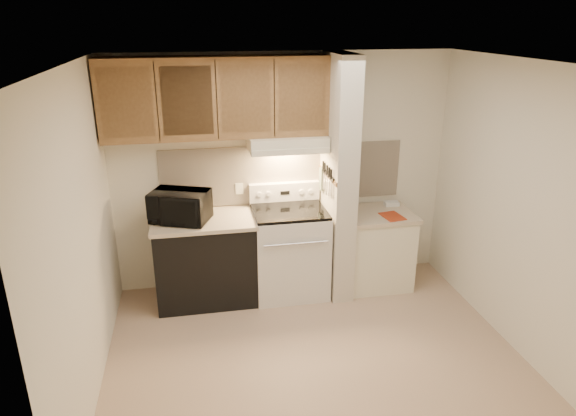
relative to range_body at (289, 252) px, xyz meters
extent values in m
plane|color=tan|center=(0.00, -1.16, -0.46)|extent=(3.60, 3.60, 0.00)
plane|color=white|center=(0.00, -1.16, 2.04)|extent=(3.60, 3.60, 0.00)
cube|color=#EDE5CD|center=(0.00, 0.34, 0.79)|extent=(3.60, 2.50, 0.02)
cube|color=#EDE5CD|center=(-1.80, -1.16, 0.79)|extent=(0.02, 3.00, 2.50)
cube|color=#EDE5CD|center=(1.80, -1.16, 0.79)|extent=(0.02, 3.00, 2.50)
cube|color=#FFEACE|center=(0.00, 0.33, 0.78)|extent=(2.60, 0.02, 0.63)
cube|color=silver|center=(0.00, 0.00, 0.00)|extent=(0.76, 0.65, 0.92)
cube|color=black|center=(0.00, -0.32, 0.04)|extent=(0.50, 0.01, 0.30)
cylinder|color=silver|center=(0.00, -0.35, 0.26)|extent=(0.65, 0.02, 0.02)
cube|color=black|center=(0.00, 0.00, 0.48)|extent=(0.74, 0.64, 0.03)
cube|color=silver|center=(0.00, 0.28, 0.59)|extent=(0.76, 0.08, 0.20)
cube|color=black|center=(0.00, 0.24, 0.59)|extent=(0.10, 0.01, 0.04)
cylinder|color=silver|center=(-0.28, 0.24, 0.59)|extent=(0.05, 0.02, 0.05)
cylinder|color=silver|center=(-0.18, 0.24, 0.59)|extent=(0.05, 0.02, 0.05)
cylinder|color=silver|center=(0.18, 0.24, 0.59)|extent=(0.05, 0.02, 0.05)
cylinder|color=silver|center=(0.28, 0.24, 0.59)|extent=(0.05, 0.02, 0.05)
cube|color=black|center=(-0.88, 0.01, -0.03)|extent=(1.00, 0.63, 0.87)
cube|color=beige|center=(-0.88, 0.01, 0.43)|extent=(1.04, 0.67, 0.04)
cube|color=black|center=(-1.01, -0.07, 0.46)|extent=(0.25, 0.09, 0.02)
cylinder|color=#2C6058|center=(-1.23, -0.09, 0.50)|extent=(0.11, 0.11, 0.10)
cube|color=#EEEACB|center=(-0.48, 0.32, 0.64)|extent=(0.08, 0.01, 0.12)
imported|color=black|center=(-1.10, -0.01, 0.60)|extent=(0.65, 0.55, 0.31)
cube|color=beige|center=(0.51, -0.01, 0.79)|extent=(0.22, 0.70, 2.50)
cube|color=olive|center=(0.39, -0.01, 0.84)|extent=(0.01, 0.70, 0.04)
cube|color=black|center=(0.39, -0.06, 0.86)|extent=(0.02, 0.42, 0.04)
cube|color=silver|center=(0.38, -0.21, 0.76)|extent=(0.01, 0.03, 0.16)
cylinder|color=black|center=(0.38, -0.21, 0.91)|extent=(0.02, 0.02, 0.10)
cube|color=silver|center=(0.38, -0.15, 0.75)|extent=(0.01, 0.04, 0.18)
cylinder|color=black|center=(0.38, -0.14, 0.91)|extent=(0.02, 0.02, 0.10)
cube|color=silver|center=(0.38, -0.05, 0.74)|extent=(0.01, 0.04, 0.20)
cylinder|color=black|center=(0.38, -0.06, 0.91)|extent=(0.02, 0.02, 0.10)
cube|color=silver|center=(0.38, 0.02, 0.76)|extent=(0.01, 0.04, 0.16)
cylinder|color=black|center=(0.38, 0.03, 0.91)|extent=(0.02, 0.02, 0.10)
cube|color=silver|center=(0.38, 0.09, 0.75)|extent=(0.01, 0.04, 0.18)
cylinder|color=black|center=(0.38, 0.10, 0.91)|extent=(0.02, 0.02, 0.10)
cube|color=slate|center=(0.38, 0.17, 0.75)|extent=(0.03, 0.10, 0.24)
cube|color=#EEEACB|center=(0.97, -0.01, -0.06)|extent=(0.70, 0.60, 0.81)
cube|color=beige|center=(0.97, -0.01, 0.37)|extent=(0.74, 0.64, 0.04)
cube|color=#AC3417|center=(1.07, -0.16, 0.39)|extent=(0.23, 0.29, 0.01)
cube|color=white|center=(1.19, 0.17, 0.41)|extent=(0.16, 0.11, 0.04)
cube|color=#EEEACB|center=(0.00, 0.12, 1.17)|extent=(0.78, 0.44, 0.15)
cube|color=#EEEACB|center=(0.00, -0.08, 1.12)|extent=(0.78, 0.04, 0.06)
cube|color=olive|center=(-0.69, 0.17, 1.62)|extent=(2.18, 0.33, 0.77)
cube|color=olive|center=(-1.51, 0.01, 1.62)|extent=(0.46, 0.01, 0.63)
cube|color=black|center=(-1.23, 0.01, 1.62)|extent=(0.01, 0.01, 0.73)
cube|color=olive|center=(-0.96, 0.01, 1.62)|extent=(0.46, 0.01, 0.63)
cube|color=black|center=(-0.69, 0.01, 1.62)|extent=(0.01, 0.01, 0.73)
cube|color=olive|center=(-0.42, 0.01, 1.62)|extent=(0.46, 0.01, 0.63)
cube|color=black|center=(-0.14, 0.01, 1.62)|extent=(0.01, 0.01, 0.73)
cube|color=olive|center=(0.13, 0.01, 1.62)|extent=(0.46, 0.01, 0.63)
camera|label=1|loc=(-0.94, -4.86, 2.35)|focal=32.00mm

